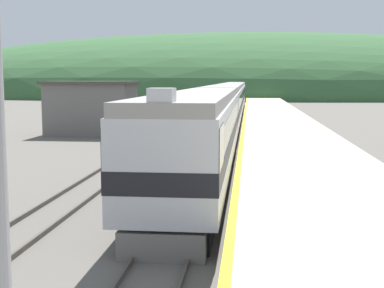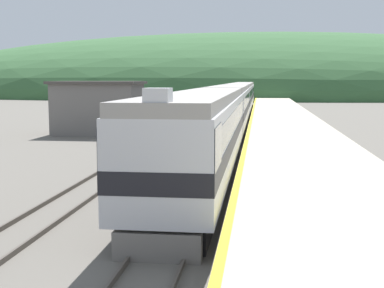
{
  "view_description": "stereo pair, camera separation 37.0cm",
  "coord_description": "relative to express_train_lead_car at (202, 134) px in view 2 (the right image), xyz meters",
  "views": [
    {
      "loc": [
        2.2,
        1.87,
        4.68
      ],
      "look_at": [
        0.23,
        20.3,
        2.41
      ],
      "focal_mm": 50.0,
      "sensor_mm": 36.0,
      "label": 1
    },
    {
      "loc": [
        2.57,
        1.91,
        4.68
      ],
      "look_at": [
        0.23,
        20.3,
        2.41
      ],
      "focal_mm": 50.0,
      "sensor_mm": 36.0,
      "label": 2
    }
  ],
  "objects": [
    {
      "name": "carriage_third",
      "position": [
        0.0,
        42.46,
        -0.01
      ],
      "size": [
        2.99,
        19.66,
        4.09
      ],
      "color": "black",
      "rests_on": "ground"
    },
    {
      "name": "express_train_lead_car",
      "position": [
        0.0,
        0.0,
        0.0
      ],
      "size": [
        3.0,
        21.94,
        4.45
      ],
      "color": "black",
      "rests_on": "ground"
    },
    {
      "name": "track_main",
      "position": [
        0.0,
        44.46,
        -2.16
      ],
      "size": [
        1.52,
        180.0,
        0.16
      ],
      "color": "#4C443D",
      "rests_on": "ground"
    },
    {
      "name": "platform",
      "position": [
        4.98,
        24.46,
        -1.8
      ],
      "size": [
        6.63,
        140.0,
        0.89
      ],
      "color": "#B2A893",
      "rests_on": "ground"
    },
    {
      "name": "station_shed",
      "position": [
        -11.02,
        20.34,
        0.02
      ],
      "size": [
        7.37,
        5.36,
        4.48
      ],
      "color": "slate",
      "rests_on": "ground"
    },
    {
      "name": "carriage_fourth",
      "position": [
        0.0,
        63.01,
        -0.01
      ],
      "size": [
        2.99,
        19.66,
        4.09
      ],
      "color": "black",
      "rests_on": "ground"
    },
    {
      "name": "carriage_second",
      "position": [
        0.0,
        21.92,
        -0.01
      ],
      "size": [
        2.99,
        19.66,
        4.09
      ],
      "color": "black",
      "rests_on": "ground"
    },
    {
      "name": "distant_hills",
      "position": [
        0.0,
        133.37,
        -2.24
      ],
      "size": [
        221.57,
        99.71,
        35.15
      ],
      "color": "#335B33",
      "rests_on": "ground"
    },
    {
      "name": "track_siding",
      "position": [
        -4.6,
        44.46,
        -2.16
      ],
      "size": [
        1.52,
        180.0,
        0.16
      ],
      "color": "#4C443D",
      "rests_on": "ground"
    }
  ]
}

